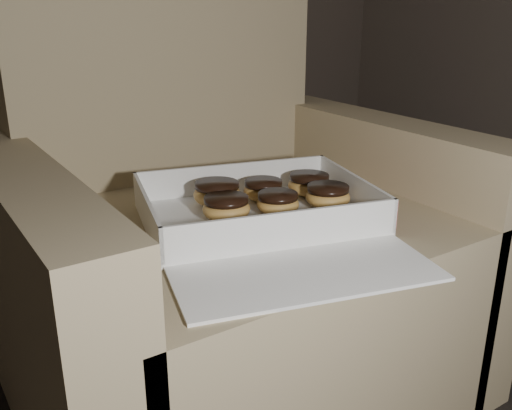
{
  "coord_description": "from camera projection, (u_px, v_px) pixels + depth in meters",
  "views": [
    {
      "loc": [
        -0.11,
        0.03,
        0.74
      ],
      "look_at": [
        0.39,
        0.79,
        0.41
      ],
      "focal_mm": 40.0,
      "sensor_mm": 36.0,
      "label": 1
    }
  ],
  "objects": [
    {
      "name": "armchair",
      "position": [
        229.0,
        259.0,
        1.1
      ],
      "size": [
        0.81,
        0.69,
        0.85
      ],
      "color": "tan",
      "rests_on": "floor"
    },
    {
      "name": "bakery_box",
      "position": [
        265.0,
        221.0,
        0.94
      ],
      "size": [
        0.47,
        0.52,
        0.06
      ],
      "rotation": [
        0.0,
        0.0,
        -0.26
      ],
      "color": "white",
      "rests_on": "armchair"
    },
    {
      "name": "donut_a",
      "position": [
        263.0,
        189.0,
        1.05
      ],
      "size": [
        0.07,
        0.07,
        0.04
      ],
      "color": "gold",
      "rests_on": "bakery_box"
    },
    {
      "name": "donut_b",
      "position": [
        328.0,
        196.0,
        1.01
      ],
      "size": [
        0.08,
        0.08,
        0.04
      ],
      "color": "gold",
      "rests_on": "bakery_box"
    },
    {
      "name": "donut_c",
      "position": [
        309.0,
        184.0,
        1.07
      ],
      "size": [
        0.08,
        0.08,
        0.04
      ],
      "color": "gold",
      "rests_on": "bakery_box"
    },
    {
      "name": "donut_d",
      "position": [
        278.0,
        203.0,
        0.98
      ],
      "size": [
        0.07,
        0.07,
        0.04
      ],
      "color": "gold",
      "rests_on": "bakery_box"
    },
    {
      "name": "donut_e",
      "position": [
        226.0,
        207.0,
        0.95
      ],
      "size": [
        0.08,
        0.08,
        0.04
      ],
      "color": "gold",
      "rests_on": "bakery_box"
    },
    {
      "name": "donut_f",
      "position": [
        217.0,
        193.0,
        1.02
      ],
      "size": [
        0.09,
        0.09,
        0.04
      ],
      "color": "gold",
      "rests_on": "bakery_box"
    },
    {
      "name": "crumb_a",
      "position": [
        274.0,
        238.0,
        0.88
      ],
      "size": [
        0.01,
        0.01,
        0.0
      ],
      "primitive_type": "ellipsoid",
      "color": "black",
      "rests_on": "bakery_box"
    },
    {
      "name": "crumb_b",
      "position": [
        223.0,
        227.0,
        0.92
      ],
      "size": [
        0.01,
        0.01,
        0.0
      ],
      "primitive_type": "ellipsoid",
      "color": "black",
      "rests_on": "bakery_box"
    },
    {
      "name": "crumb_c",
      "position": [
        164.0,
        244.0,
        0.86
      ],
      "size": [
        0.01,
        0.01,
        0.0
      ],
      "primitive_type": "ellipsoid",
      "color": "black",
      "rests_on": "bakery_box"
    },
    {
      "name": "crumb_d",
      "position": [
        231.0,
        228.0,
        0.92
      ],
      "size": [
        0.01,
        0.01,
        0.0
      ],
      "primitive_type": "ellipsoid",
      "color": "black",
      "rests_on": "bakery_box"
    },
    {
      "name": "crumb_e",
      "position": [
        321.0,
        213.0,
        0.98
      ],
      "size": [
        0.01,
        0.01,
        0.0
      ],
      "primitive_type": "ellipsoid",
      "color": "black",
      "rests_on": "bakery_box"
    }
  ]
}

